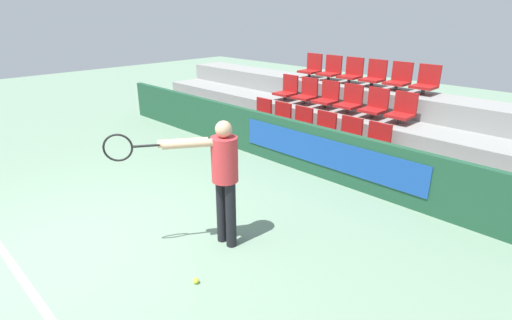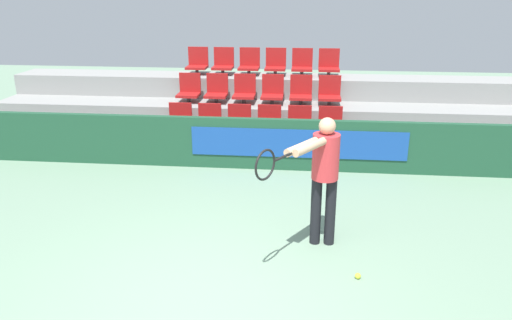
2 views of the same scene
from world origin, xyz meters
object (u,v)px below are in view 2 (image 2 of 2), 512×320
Objects in this scene: stadium_chair_9 at (272,92)px; stadium_chair_10 at (301,92)px; stadium_chair_3 at (269,123)px; stadium_chair_5 at (330,125)px; stadium_chair_16 at (302,64)px; stadium_chair_14 at (249,64)px; stadium_chair_0 at (180,121)px; stadium_chair_4 at (299,124)px; stadium_chair_6 at (189,90)px; stadium_chair_11 at (330,93)px; stadium_chair_13 at (223,63)px; tennis_ball at (358,276)px; stadium_chair_15 at (276,64)px; stadium_chair_2 at (239,123)px; stadium_chair_1 at (209,122)px; stadium_chair_7 at (217,90)px; stadium_chair_12 at (197,63)px; tennis_player at (322,170)px; stadium_chair_8 at (244,91)px; stadium_chair_17 at (329,65)px.

stadium_chair_10 is (0.56, 0.00, 0.00)m from stadium_chair_9.
stadium_chair_5 is (1.12, 0.00, 0.00)m from stadium_chair_3.
stadium_chair_14 is at bearing 180.00° from stadium_chair_16.
stadium_chair_3 is at bearing 0.00° from stadium_chair_0.
stadium_chair_14 is (-1.12, 1.74, 0.83)m from stadium_chair_4.
stadium_chair_6 and stadium_chair_11 have the same top height.
stadium_chair_6 is at bearing -158.72° from stadium_chair_16.
stadium_chair_13 is at bearing 133.92° from stadium_chair_4.
stadium_chair_15 is at bearing 102.65° from tennis_ball.
stadium_chair_5 is 2.55m from stadium_chair_14.
stadium_chair_6 is 1.00× the size of stadium_chair_14.
stadium_chair_15 is at bearing 72.20° from stadium_chair_2.
stadium_chair_15 reaches higher than stadium_chair_10.
stadium_chair_5 is (2.23, 0.00, 0.00)m from stadium_chair_1.
stadium_chair_7 is 1.11m from stadium_chair_14.
stadium_chair_12 reaches higher than stadium_chair_5.
stadium_chair_4 is at bearing -37.91° from stadium_chair_12.
stadium_chair_4 is at bearing -122.70° from stadium_chair_11.
stadium_chair_16 is (-0.56, 0.87, 0.41)m from stadium_chair_11.
stadium_chair_15 is at bearing 132.40° from tennis_player.
stadium_chair_16 is at bearing 0.00° from stadium_chair_15.
stadium_chair_8 is 1.93m from stadium_chair_17.
stadium_chair_2 is 8.44× the size of tennis_ball.
stadium_chair_16 is at bearing 126.14° from tennis_player.
stadium_chair_5 is at bearing 118.34° from tennis_player.
tennis_player is at bearing -80.13° from stadium_chair_15.
stadium_chair_5 is at bearing 0.00° from stadium_chair_2.
stadium_chair_3 is at bearing -46.08° from stadium_chair_12.
stadium_chair_9 is at bearing 142.09° from stadium_chair_5.
stadium_chair_12 reaches higher than stadium_chair_11.
stadium_chair_2 is at bearing 180.00° from stadium_chair_3.
stadium_chair_3 is 1.11m from stadium_chair_8.
stadium_chair_6 is 1.00× the size of stadium_chair_12.
stadium_chair_15 is 8.44× the size of tennis_ball.
stadium_chair_2 is 2.00m from stadium_chair_15.
stadium_chair_14 is 5.25m from tennis_player.
tennis_ball is at bearing -67.28° from stadium_chair_13.
stadium_chair_4 is 1.00× the size of stadium_chair_8.
stadium_chair_10 is at bearing 126.89° from tennis_player.
stadium_chair_8 reaches higher than stadium_chair_5.
stadium_chair_11 is at bearing 21.28° from stadium_chair_1.
stadium_chair_16 is at bearing 0.00° from stadium_chair_14.
stadium_chair_2 is at bearing -107.80° from stadium_chair_15.
stadium_chair_17 reaches higher than stadium_chair_8.
stadium_chair_7 is 1.12m from stadium_chair_9.
stadium_chair_11 reaches higher than stadium_chair_1.
stadium_chair_3 is 2.00m from stadium_chair_14.
stadium_chair_3 is 1.00× the size of stadium_chair_9.
stadium_chair_14 is 6.20m from tennis_ball.
stadium_chair_17 reaches higher than stadium_chair_2.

